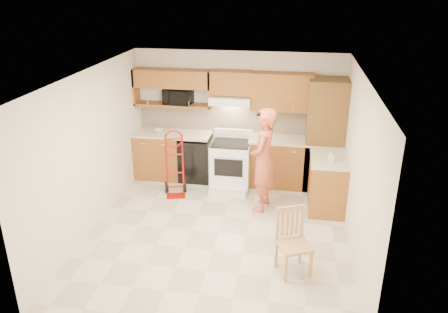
% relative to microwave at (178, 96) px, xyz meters
% --- Properties ---
extents(floor, '(4.00, 4.50, 0.02)m').
position_rel_microwave_xyz_m(floor, '(1.15, -2.08, -1.65)').
color(floor, beige).
rests_on(floor, ground).
extents(ceiling, '(4.00, 4.50, 0.02)m').
position_rel_microwave_xyz_m(ceiling, '(1.15, -2.08, 0.87)').
color(ceiling, white).
rests_on(ceiling, ground).
extents(wall_back, '(4.00, 0.02, 2.50)m').
position_rel_microwave_xyz_m(wall_back, '(1.15, 0.17, -0.39)').
color(wall_back, silver).
rests_on(wall_back, ground).
extents(wall_front, '(4.00, 0.02, 2.50)m').
position_rel_microwave_xyz_m(wall_front, '(1.15, -4.34, -0.39)').
color(wall_front, silver).
rests_on(wall_front, ground).
extents(wall_left, '(0.02, 4.50, 2.50)m').
position_rel_microwave_xyz_m(wall_left, '(-0.86, -2.08, -0.39)').
color(wall_left, silver).
rests_on(wall_left, ground).
extents(wall_right, '(0.02, 4.50, 2.50)m').
position_rel_microwave_xyz_m(wall_right, '(3.16, -2.08, -0.39)').
color(wall_right, silver).
rests_on(wall_right, ground).
extents(backsplash, '(3.92, 0.03, 0.55)m').
position_rel_microwave_xyz_m(backsplash, '(1.15, 0.15, -0.44)').
color(backsplash, beige).
rests_on(backsplash, wall_back).
extents(lower_cab_left, '(0.90, 0.60, 0.90)m').
position_rel_microwave_xyz_m(lower_cab_left, '(-0.40, -0.14, -1.19)').
color(lower_cab_left, '#955D1F').
rests_on(lower_cab_left, ground).
extents(dishwasher, '(0.60, 0.60, 0.85)m').
position_rel_microwave_xyz_m(dishwasher, '(0.35, -0.14, -1.21)').
color(dishwasher, black).
rests_on(dishwasher, ground).
extents(lower_cab_right, '(1.14, 0.60, 0.90)m').
position_rel_microwave_xyz_m(lower_cab_right, '(1.98, -0.14, -1.19)').
color(lower_cab_right, '#955D1F').
rests_on(lower_cab_right, ground).
extents(countertop_left, '(1.50, 0.63, 0.04)m').
position_rel_microwave_xyz_m(countertop_left, '(-0.10, -0.13, -0.72)').
color(countertop_left, beige).
rests_on(countertop_left, lower_cab_left).
extents(countertop_right, '(1.14, 0.63, 0.04)m').
position_rel_microwave_xyz_m(countertop_right, '(1.98, -0.13, -0.72)').
color(countertop_right, beige).
rests_on(countertop_right, lower_cab_right).
extents(cab_return_right, '(0.60, 1.00, 0.90)m').
position_rel_microwave_xyz_m(cab_return_right, '(2.85, -0.94, -1.19)').
color(cab_return_right, '#955D1F').
rests_on(cab_return_right, ground).
extents(countertop_return, '(0.63, 1.00, 0.04)m').
position_rel_microwave_xyz_m(countertop_return, '(2.85, -0.94, -0.72)').
color(countertop_return, beige).
rests_on(countertop_return, cab_return_right).
extents(pantry_tall, '(0.70, 0.60, 2.10)m').
position_rel_microwave_xyz_m(pantry_tall, '(2.80, -0.14, -0.59)').
color(pantry_tall, brown).
rests_on(pantry_tall, ground).
extents(upper_cab_left, '(1.50, 0.33, 0.34)m').
position_rel_microwave_xyz_m(upper_cab_left, '(-0.10, 0.00, 0.34)').
color(upper_cab_left, '#955D1F').
rests_on(upper_cab_left, wall_back).
extents(upper_shelf_mw, '(1.50, 0.33, 0.04)m').
position_rel_microwave_xyz_m(upper_shelf_mw, '(-0.10, 0.00, -0.17)').
color(upper_shelf_mw, '#955D1F').
rests_on(upper_shelf_mw, wall_back).
extents(upper_cab_center, '(0.76, 0.33, 0.44)m').
position_rel_microwave_xyz_m(upper_cab_center, '(1.03, 0.00, 0.30)').
color(upper_cab_center, '#955D1F').
rests_on(upper_cab_center, wall_back).
extents(upper_cab_right, '(1.14, 0.33, 0.70)m').
position_rel_microwave_xyz_m(upper_cab_right, '(1.98, 0.00, 0.16)').
color(upper_cab_right, '#955D1F').
rests_on(upper_cab_right, wall_back).
extents(range_hood, '(0.76, 0.46, 0.14)m').
position_rel_microwave_xyz_m(range_hood, '(1.03, -0.06, -0.01)').
color(range_hood, white).
rests_on(range_hood, wall_back).
extents(knife_strip, '(0.40, 0.05, 0.29)m').
position_rel_microwave_xyz_m(knife_strip, '(1.70, 0.12, -0.40)').
color(knife_strip, black).
rests_on(knife_strip, backsplash).
extents(microwave, '(0.56, 0.41, 0.29)m').
position_rel_microwave_xyz_m(microwave, '(0.00, 0.00, 0.00)').
color(microwave, black).
rests_on(microwave, upper_shelf_mw).
extents(range, '(0.73, 0.96, 1.08)m').
position_rel_microwave_xyz_m(range, '(1.09, -0.47, -1.10)').
color(range, white).
rests_on(range, ground).
extents(person, '(0.53, 0.72, 1.81)m').
position_rel_microwave_xyz_m(person, '(1.75, -1.17, -0.73)').
color(person, '#C75738').
rests_on(person, ground).
extents(hand_truck, '(0.54, 0.51, 1.13)m').
position_rel_microwave_xyz_m(hand_truck, '(0.13, -0.90, -1.07)').
color(hand_truck, '#9B1205').
rests_on(hand_truck, ground).
extents(dining_chair, '(0.56, 0.58, 0.92)m').
position_rel_microwave_xyz_m(dining_chair, '(2.32, -2.92, -1.18)').
color(dining_chair, tan).
rests_on(dining_chair, ground).
extents(soap_bottle, '(0.10, 0.10, 0.19)m').
position_rel_microwave_xyz_m(soap_bottle, '(2.85, -1.14, -0.60)').
color(soap_bottle, white).
rests_on(soap_bottle, countertop_return).
extents(bowl, '(0.21, 0.21, 0.05)m').
position_rel_microwave_xyz_m(bowl, '(-0.37, -0.13, -0.67)').
color(bowl, white).
rests_on(bowl, countertop_left).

